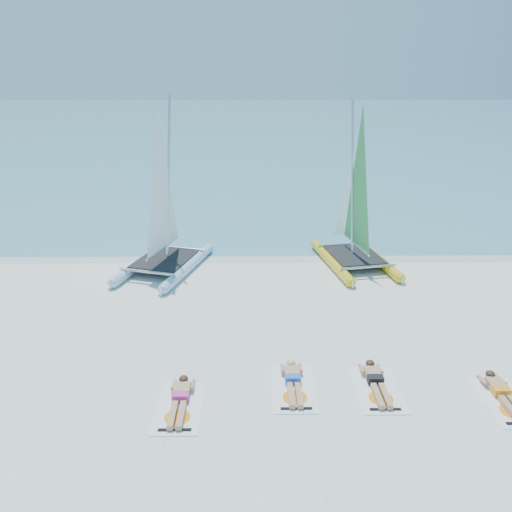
{
  "coord_description": "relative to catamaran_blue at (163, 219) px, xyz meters",
  "views": [
    {
      "loc": [
        -0.56,
        -13.3,
        7.01
      ],
      "look_at": [
        -0.4,
        1.2,
        1.61
      ],
      "focal_mm": 35.0,
      "sensor_mm": 36.0,
      "label": 1
    }
  ],
  "objects": [
    {
      "name": "sunbather_c",
      "position": [
        6.16,
        -7.58,
        -1.81
      ],
      "size": [
        0.37,
        1.73,
        0.26
      ],
      "color": "tan",
      "rests_on": "towel_c"
    },
    {
      "name": "sunbather_a",
      "position": [
        1.61,
        -8.19,
        -1.81
      ],
      "size": [
        0.37,
        1.73,
        0.26
      ],
      "color": "tan",
      "rests_on": "towel_a"
    },
    {
      "name": "sunbather_b",
      "position": [
        4.2,
        -7.53,
        -1.81
      ],
      "size": [
        0.37,
        1.73,
        0.26
      ],
      "color": "tan",
      "rests_on": "towel_b"
    },
    {
      "name": "towel_b",
      "position": [
        4.2,
        -7.72,
        -1.91
      ],
      "size": [
        1.0,
        1.85,
        0.02
      ],
      "primitive_type": "cube",
      "color": "white",
      "rests_on": "ground"
    },
    {
      "name": "catamaran_blue",
      "position": [
        0.0,
        0.0,
        0.0
      ],
      "size": [
        3.49,
        5.17,
        6.45
      ],
      "rotation": [
        0.0,
        0.0,
        -0.28
      ],
      "color": "#AFD2E6",
      "rests_on": "ground"
    },
    {
      "name": "towel_c",
      "position": [
        6.16,
        -7.77,
        -1.91
      ],
      "size": [
        1.0,
        1.85,
        0.02
      ],
      "primitive_type": "cube",
      "color": "white",
      "rests_on": "ground"
    },
    {
      "name": "towel_d",
      "position": [
        8.94,
        -8.27,
        -1.91
      ],
      "size": [
        1.0,
        1.85,
        0.02
      ],
      "primitive_type": "cube",
      "color": "white",
      "rests_on": "ground"
    },
    {
      "name": "towel_a",
      "position": [
        1.61,
        -8.38,
        -1.91
      ],
      "size": [
        1.0,
        1.85,
        0.02
      ],
      "primitive_type": "cube",
      "color": "white",
      "rests_on": "ground"
    },
    {
      "name": "sea",
      "position": [
        3.77,
        58.72,
        -1.92
      ],
      "size": [
        140.0,
        115.0,
        0.01
      ],
      "primitive_type": "cube",
      "color": "#68A5AE",
      "rests_on": "ground"
    },
    {
      "name": "catamaran_yellow",
      "position": [
        7.11,
        0.76,
        0.04
      ],
      "size": [
        2.97,
        5.03,
        6.25
      ],
      "rotation": [
        0.0,
        0.0,
        0.18
      ],
      "color": "yellow",
      "rests_on": "ground"
    },
    {
      "name": "ground",
      "position": [
        3.77,
        -4.28,
        -1.92
      ],
      "size": [
        140.0,
        140.0,
        0.0
      ],
      "primitive_type": "plane",
      "color": "white",
      "rests_on": "ground"
    },
    {
      "name": "sunbather_d",
      "position": [
        8.94,
        -8.08,
        -1.81
      ],
      "size": [
        0.37,
        1.73,
        0.26
      ],
      "color": "tan",
      "rests_on": "towel_d"
    },
    {
      "name": "wet_sand_strip",
      "position": [
        3.77,
        1.22,
        -1.92
      ],
      "size": [
        140.0,
        1.4,
        0.01
      ],
      "primitive_type": "cube",
      "color": "silver",
      "rests_on": "ground"
    }
  ]
}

